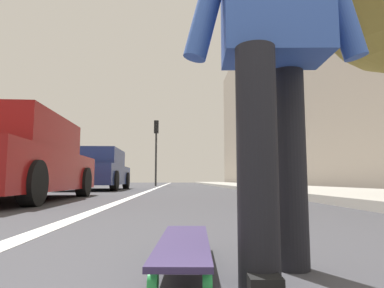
# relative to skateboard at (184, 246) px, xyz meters

# --- Properties ---
(ground_plane) EXTENTS (80.00, 80.00, 0.00)m
(ground_plane) POSITION_rel_skateboard_xyz_m (8.94, -0.24, -0.09)
(ground_plane) COLOR #38383D
(lane_stripe_white) EXTENTS (52.00, 0.16, 0.01)m
(lane_stripe_white) POSITION_rel_skateboard_xyz_m (18.94, 0.98, -0.09)
(lane_stripe_white) COLOR silver
(lane_stripe_white) RESTS_ON ground
(sidewalk_curb) EXTENTS (52.00, 3.20, 0.13)m
(sidewalk_curb) POSITION_rel_skateboard_xyz_m (16.94, -3.78, -0.03)
(sidewalk_curb) COLOR #9E9B93
(sidewalk_curb) RESTS_ON ground
(building_facade) EXTENTS (40.00, 1.20, 13.31)m
(building_facade) POSITION_rel_skateboard_xyz_m (20.94, -6.56, 6.56)
(building_facade) COLOR gray
(building_facade) RESTS_ON ground
(skateboard) EXTENTS (0.85, 0.25, 0.11)m
(skateboard) POSITION_rel_skateboard_xyz_m (0.00, 0.00, 0.00)
(skateboard) COLOR green
(skateboard) RESTS_ON ground
(skater_person) EXTENTS (0.45, 0.72, 1.64)m
(skater_person) POSITION_rel_skateboard_xyz_m (-0.15, -0.35, 0.84)
(skater_person) COLOR black
(skater_person) RESTS_ON ground
(parked_car_near) EXTENTS (4.62, 2.10, 1.48)m
(parked_car_near) POSITION_rel_skateboard_xyz_m (4.59, 2.93, 0.62)
(parked_car_near) COLOR maroon
(parked_car_near) RESTS_ON ground
(parked_car_mid) EXTENTS (4.53, 2.00, 1.50)m
(parked_car_mid) POSITION_rel_skateboard_xyz_m (11.18, 3.01, 0.63)
(parked_car_mid) COLOR navy
(parked_car_mid) RESTS_ON ground
(traffic_light) EXTENTS (0.33, 0.28, 4.10)m
(traffic_light) POSITION_rel_skateboard_xyz_m (19.39, 1.38, 2.75)
(traffic_light) COLOR #2D2D2D
(traffic_light) RESTS_ON ground
(pedestrian_distant) EXTENTS (0.47, 0.74, 1.69)m
(pedestrian_distant) POSITION_rel_skateboard_xyz_m (12.01, -3.19, 0.87)
(pedestrian_distant) COLOR brown
(pedestrian_distant) RESTS_ON ground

